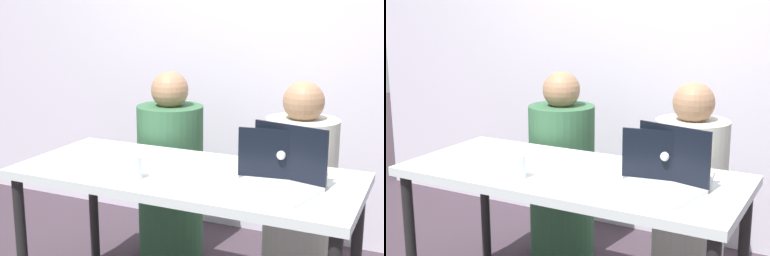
# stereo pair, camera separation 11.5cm
# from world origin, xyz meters

# --- Properties ---
(back_wall) EXTENTS (4.50, 0.10, 2.35)m
(back_wall) POSITION_xyz_m (0.00, 1.13, 1.17)
(back_wall) COLOR silver
(back_wall) RESTS_ON ground
(desk) EXTENTS (1.50, 0.66, 0.70)m
(desk) POSITION_xyz_m (0.00, 0.00, 0.63)
(desk) COLOR silver
(desk) RESTS_ON ground
(person_on_left) EXTENTS (0.43, 0.43, 1.06)m
(person_on_left) POSITION_xyz_m (-0.37, 0.57, 0.47)
(person_on_left) COLOR #325D3C
(person_on_left) RESTS_ON ground
(person_on_right) EXTENTS (0.39, 0.39, 1.05)m
(person_on_right) POSITION_xyz_m (0.37, 0.57, 0.47)
(person_on_right) COLOR #B6B7A9
(person_on_right) RESTS_ON ground
(laptop_back_right) EXTENTS (0.38, 0.28, 0.22)m
(laptop_back_right) POSITION_xyz_m (0.41, 0.10, 0.75)
(laptop_back_right) COLOR #B1B1B6
(laptop_back_right) RESTS_ON desk
(laptop_front_right) EXTENTS (0.38, 0.33, 0.24)m
(laptop_front_right) POSITION_xyz_m (0.43, -0.05, 0.75)
(laptop_front_right) COLOR silver
(laptop_front_right) RESTS_ON desk
(water_glass_left) EXTENTS (0.06, 0.06, 0.10)m
(water_glass_left) POSITION_xyz_m (-0.15, -0.18, 0.74)
(water_glass_left) COLOR silver
(water_glass_left) RESTS_ON desk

